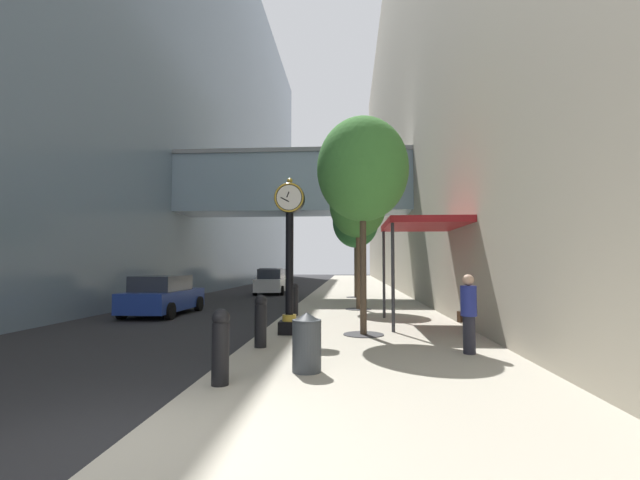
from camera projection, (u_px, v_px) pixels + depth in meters
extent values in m
plane|color=#262628|center=(315.00, 292.00, 31.51)|extent=(110.00, 110.00, 0.00)
cube|color=#ADA593|center=(356.00, 289.00, 34.29)|extent=(6.07, 80.00, 0.14)
cube|color=slate|center=(175.00, 93.00, 36.25)|extent=(9.00, 80.00, 32.99)
cube|color=#849EB2|center=(294.00, 186.00, 25.81)|extent=(14.31, 3.20, 3.33)
cube|color=gray|center=(294.00, 157.00, 25.92)|extent=(14.31, 3.40, 0.24)
cube|color=#A89E89|center=(449.00, 105.00, 34.63)|extent=(9.00, 80.00, 29.82)
cube|color=black|center=(289.00, 327.00, 11.83)|extent=(0.55, 0.55, 0.35)
cylinder|color=gold|center=(289.00, 318.00, 11.84)|extent=(0.39, 0.38, 0.18)
cylinder|color=black|center=(289.00, 263.00, 11.93)|extent=(0.22, 0.22, 2.81)
cylinder|color=black|center=(290.00, 198.00, 12.03)|extent=(0.84, 0.28, 0.84)
torus|color=gold|center=(289.00, 197.00, 11.88)|extent=(0.82, 0.05, 0.82)
cylinder|color=white|center=(289.00, 197.00, 11.88)|extent=(0.69, 0.01, 0.69)
cylinder|color=white|center=(290.00, 199.00, 12.18)|extent=(0.69, 0.01, 0.69)
sphere|color=gold|center=(290.00, 181.00, 12.06)|extent=(0.16, 0.16, 0.16)
cube|color=black|center=(288.00, 195.00, 11.88)|extent=(0.09, 0.01, 0.17)
cube|color=black|center=(285.00, 200.00, 11.88)|extent=(0.25, 0.01, 0.15)
cylinder|color=black|center=(220.00, 354.00, 6.84)|extent=(0.28, 0.28, 0.98)
sphere|color=black|center=(221.00, 318.00, 6.87)|extent=(0.29, 0.29, 0.29)
cylinder|color=black|center=(261.00, 326.00, 9.94)|extent=(0.28, 0.28, 0.98)
sphere|color=black|center=(261.00, 301.00, 9.97)|extent=(0.29, 0.29, 0.29)
cylinder|color=black|center=(295.00, 302.00, 16.15)|extent=(0.28, 0.28, 0.98)
sphere|color=black|center=(295.00, 287.00, 16.19)|extent=(0.29, 0.29, 0.29)
cylinder|color=#333335|center=(364.00, 334.00, 11.67)|extent=(1.10, 1.10, 0.02)
cylinder|color=#4C3D2D|center=(363.00, 268.00, 11.77)|extent=(0.18, 0.18, 3.60)
ellipsoid|color=#428438|center=(363.00, 169.00, 11.93)|extent=(2.54, 2.54, 2.92)
cylinder|color=#333335|center=(358.00, 309.00, 18.28)|extent=(1.10, 1.10, 0.02)
cylinder|color=brown|center=(358.00, 268.00, 18.38)|extent=(0.18, 0.18, 3.54)
ellipsoid|color=#428438|center=(358.00, 205.00, 18.53)|extent=(2.44, 2.44, 2.81)
cylinder|color=#333335|center=(356.00, 297.00, 24.88)|extent=(1.10, 1.10, 0.02)
cylinder|color=brown|center=(356.00, 268.00, 24.98)|extent=(0.18, 0.18, 3.41)
ellipsoid|color=#387F3D|center=(356.00, 221.00, 25.13)|extent=(2.68, 2.68, 3.08)
cylinder|color=#383D42|center=(307.00, 346.00, 7.68)|extent=(0.52, 0.52, 0.92)
cone|color=#272A2E|center=(307.00, 317.00, 7.71)|extent=(0.53, 0.53, 0.16)
cylinder|color=#23232D|center=(469.00, 335.00, 9.21)|extent=(0.34, 0.34, 0.80)
cylinder|color=navy|center=(469.00, 301.00, 9.25)|extent=(0.44, 0.44, 0.65)
sphere|color=tan|center=(468.00, 280.00, 9.28)|extent=(0.25, 0.25, 0.25)
cube|color=brown|center=(462.00, 317.00, 9.44)|extent=(0.23, 0.19, 0.24)
cube|color=maroon|center=(422.00, 224.00, 13.85)|extent=(2.40, 3.60, 0.20)
cylinder|color=#333338|center=(393.00, 275.00, 12.24)|extent=(0.10, 0.10, 3.20)
cylinder|color=#333338|center=(384.00, 273.00, 15.43)|extent=(0.10, 0.10, 3.20)
cube|color=#B7BABF|center=(272.00, 281.00, 37.54)|extent=(1.85, 4.59, 0.84)
cube|color=#282D38|center=(271.00, 272.00, 37.35)|extent=(1.59, 2.58, 0.69)
cylinder|color=black|center=(266.00, 283.00, 39.14)|extent=(0.23, 0.64, 0.64)
cylinder|color=black|center=(285.00, 283.00, 38.98)|extent=(0.23, 0.64, 0.64)
cylinder|color=black|center=(258.00, 285.00, 36.06)|extent=(0.23, 0.64, 0.64)
cylinder|color=black|center=(278.00, 285.00, 35.90)|extent=(0.23, 0.64, 0.64)
cube|color=navy|center=(164.00, 300.00, 17.50)|extent=(1.87, 4.43, 0.77)
cube|color=#282D38|center=(162.00, 283.00, 17.32)|extent=(1.64, 2.49, 0.63)
cylinder|color=black|center=(158.00, 303.00, 19.05)|extent=(0.22, 0.64, 0.64)
cylinder|color=black|center=(199.00, 304.00, 18.92)|extent=(0.22, 0.64, 0.64)
cylinder|color=black|center=(122.00, 311.00, 16.06)|extent=(0.22, 0.64, 0.64)
cylinder|color=black|center=(170.00, 311.00, 15.92)|extent=(0.22, 0.64, 0.64)
cube|color=silver|center=(272.00, 285.00, 29.85)|extent=(1.79, 4.38, 0.84)
cube|color=#282D38|center=(272.00, 274.00, 29.67)|extent=(1.57, 2.45, 0.69)
cylinder|color=black|center=(264.00, 288.00, 31.37)|extent=(0.22, 0.64, 0.64)
cylinder|color=black|center=(288.00, 288.00, 31.25)|extent=(0.22, 0.64, 0.64)
cylinder|color=black|center=(255.00, 291.00, 28.40)|extent=(0.22, 0.64, 0.64)
cylinder|color=black|center=(282.00, 291.00, 28.29)|extent=(0.22, 0.64, 0.64)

